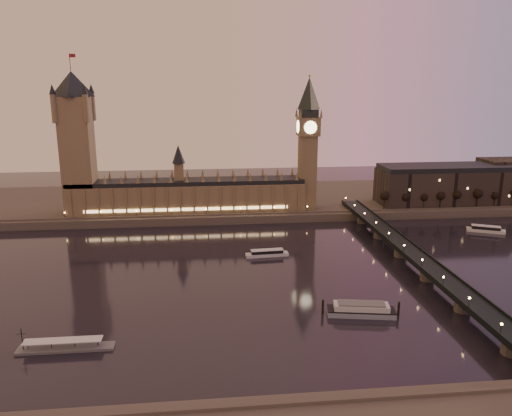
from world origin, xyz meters
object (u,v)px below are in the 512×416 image
Objects in this scene: moored_barge at (361,310)px; cruise_boat_a at (267,253)px; pontoon_pier at (65,347)px; cruise_boat_b at (486,229)px.

cruise_boat_a is at bearing 121.68° from moored_barge.
moored_barge is at bearing -72.72° from cruise_boat_a.
cruise_boat_b is at bearing 27.82° from pontoon_pier.
cruise_boat_a is at bearing 46.98° from pontoon_pier.
moored_barge is at bearing 7.74° from pontoon_pier.
cruise_boat_b is 0.73× the size of moored_barge.
cruise_boat_b is at bearing 7.71° from cruise_boat_a.
cruise_boat_a is 138.79m from pontoon_pier.
moored_barge is at bearing -112.11° from cruise_boat_b.
cruise_boat_a is at bearing -142.70° from cruise_boat_b.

